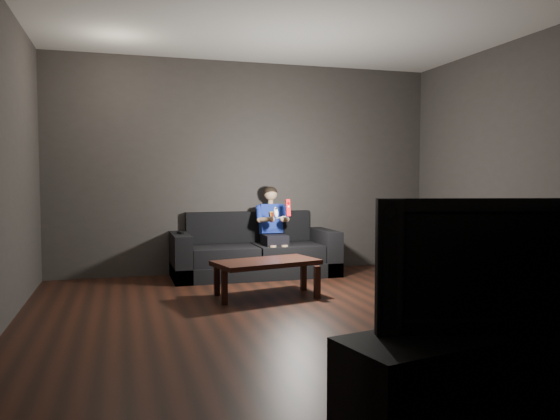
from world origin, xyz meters
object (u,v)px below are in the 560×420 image
object	(u,v)px
coffee_table	(266,265)
sofa	(254,255)
media_console	(481,382)
child	(273,223)

from	to	relation	value
coffee_table	sofa	bearing A→B (deg)	82.16
sofa	coffee_table	distance (m)	1.27
sofa	media_console	xyz separation A→B (m)	(0.02, -4.45, 0.00)
child	media_console	bearing A→B (deg)	-92.73
coffee_table	media_console	xyz separation A→B (m)	(0.20, -3.19, -0.07)
child	coffee_table	size ratio (longest dim) A/B	0.89
child	coffee_table	xyz separation A→B (m)	(-0.40, -1.21, -0.33)
coffee_table	child	bearing A→B (deg)	71.45
sofa	child	size ratio (longest dim) A/B	2.00
media_console	child	bearing A→B (deg)	75.51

